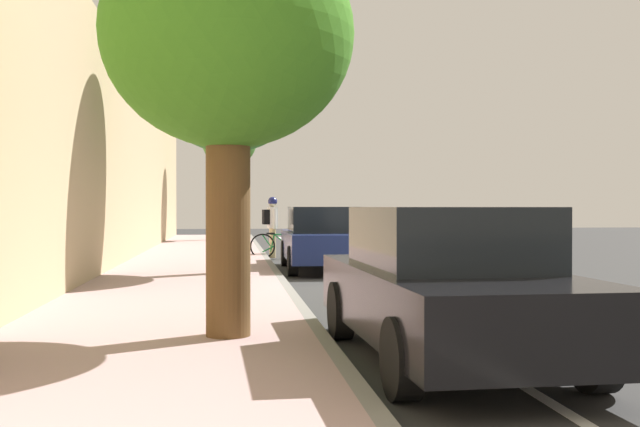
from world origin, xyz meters
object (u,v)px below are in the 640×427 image
Objects in this scene: parked_sedan_dark_blue_nearest at (323,239)px; parked_sedan_black_second at (446,285)px; street_tree_mid_block at (229,70)px; street_tree_far_end at (228,40)px; street_tree_near_cyclist at (229,143)px; bicycle_at_curb at (280,245)px; cyclist_with_backpack at (272,220)px.

parked_sedan_dark_blue_nearest and parked_sedan_black_second have the same top height.
street_tree_mid_block is 1.35× the size of street_tree_far_end.
street_tree_far_end is (-0.00, 23.79, -0.94)m from street_tree_near_cyclist.
parked_sedan_black_second is at bearing 89.50° from parked_sedan_dark_blue_nearest.
parked_sedan_black_second is at bearing 103.81° from street_tree_mid_block.
street_tree_far_end is (2.13, -0.98, 2.57)m from parked_sedan_black_second.
parked_sedan_black_second is 25.11m from street_tree_near_cyclist.
bicycle_at_curb is 0.88m from cyclist_with_backpack.
bicycle_at_curb is 7.31m from street_tree_mid_block.
cyclist_with_backpack is 10.30m from street_tree_near_cyclist.
parked_sedan_dark_blue_nearest is 2.49× the size of bicycle_at_curb.
parked_sedan_dark_blue_nearest is at bearing 98.84° from street_tree_near_cyclist.
street_tree_near_cyclist is (1.26, -9.73, 3.14)m from cyclist_with_backpack.
street_tree_mid_block is (1.26, 6.37, 3.28)m from cyclist_with_backpack.
street_tree_mid_block is at bearing 39.19° from parked_sedan_dark_blue_nearest.
parked_sedan_black_second is 15.07m from cyclist_with_backpack.
street_tree_far_end is at bearing 90.00° from street_tree_mid_block.
bicycle_at_curb is at bearing -87.45° from parked_sedan_black_second.
parked_sedan_dark_blue_nearest is 1.00× the size of parked_sedan_black_second.
parked_sedan_black_second is 2.50× the size of bicycle_at_curb.
street_tree_far_end reaches higher than cyclist_with_backpack.
street_tree_near_cyclist reaches higher than bicycle_at_curb.
parked_sedan_dark_blue_nearest is 14.88m from street_tree_near_cyclist.
cyclist_with_backpack is 0.34× the size of street_tree_near_cyclist.
parked_sedan_black_second is 9.64m from street_tree_mid_block.
street_tree_far_end is at bearing 83.79° from bicycle_at_curb.
cyclist_with_backpack is at bearing -86.68° from parked_sedan_black_second.
bicycle_at_curb is 0.98× the size of cyclist_with_backpack.
cyclist_with_backpack is (0.87, -15.04, 0.37)m from parked_sedan_black_second.
parked_sedan_dark_blue_nearest is 0.99× the size of street_tree_far_end.
cyclist_with_backpack reaches higher than parked_sedan_black_second.
parked_sedan_black_second is at bearing 93.32° from cyclist_with_backpack.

